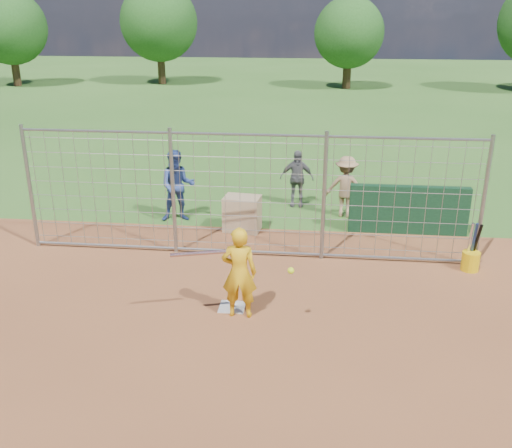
# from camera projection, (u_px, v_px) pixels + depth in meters

# --- Properties ---
(ground) EXTENTS (100.00, 100.00, 0.00)m
(ground) POSITION_uv_depth(u_px,v_px,m) (234.00, 302.00, 9.84)
(ground) COLOR #2D591E
(ground) RESTS_ON ground
(infield_dirt) EXTENTS (18.00, 18.00, 0.00)m
(infield_dirt) POSITION_uv_depth(u_px,v_px,m) (199.00, 418.00, 7.05)
(infield_dirt) COLOR brown
(infield_dirt) RESTS_ON ground
(home_plate) EXTENTS (0.43, 0.43, 0.02)m
(home_plate) POSITION_uv_depth(u_px,v_px,m) (232.00, 307.00, 9.65)
(home_plate) COLOR silver
(home_plate) RESTS_ON ground
(dugout_wall) EXTENTS (2.60, 0.20, 1.10)m
(dugout_wall) POSITION_uv_depth(u_px,v_px,m) (408.00, 210.00, 12.64)
(dugout_wall) COLOR #11381E
(dugout_wall) RESTS_ON ground
(batter) EXTENTS (0.58, 0.39, 1.56)m
(batter) POSITION_uv_depth(u_px,v_px,m) (239.00, 273.00, 9.13)
(batter) COLOR gold
(batter) RESTS_ON ground
(bystander_a) EXTENTS (0.95, 0.82, 1.71)m
(bystander_a) POSITION_uv_depth(u_px,v_px,m) (178.00, 186.00, 13.30)
(bystander_a) COLOR navy
(bystander_a) RESTS_ON ground
(bystander_b) EXTENTS (0.85, 0.36, 1.45)m
(bystander_b) POSITION_uv_depth(u_px,v_px,m) (297.00, 178.00, 14.36)
(bystander_b) COLOR #545459
(bystander_b) RESTS_ON ground
(bystander_c) EXTENTS (1.02, 0.67, 1.49)m
(bystander_c) POSITION_uv_depth(u_px,v_px,m) (346.00, 187.00, 13.61)
(bystander_c) COLOR #91704F
(bystander_c) RESTS_ON ground
(equipment_bin) EXTENTS (0.86, 0.64, 0.80)m
(equipment_bin) POSITION_uv_depth(u_px,v_px,m) (242.00, 214.00, 12.85)
(equipment_bin) COLOR tan
(equipment_bin) RESTS_ON ground
(equipment_in_play) EXTENTS (1.91, 0.30, 0.31)m
(equipment_in_play) POSITION_uv_depth(u_px,v_px,m) (220.00, 257.00, 8.75)
(equipment_in_play) COLOR silver
(equipment_in_play) RESTS_ON ground
(bucket_with_bats) EXTENTS (0.34, 0.36, 0.97)m
(bucket_with_bats) POSITION_uv_depth(u_px,v_px,m) (471.00, 258.00, 10.94)
(bucket_with_bats) COLOR #DFB30B
(bucket_with_bats) RESTS_ON ground
(backstop_fence) EXTENTS (9.08, 0.08, 2.60)m
(backstop_fence) POSITION_uv_depth(u_px,v_px,m) (247.00, 197.00, 11.24)
(backstop_fence) COLOR gray
(backstop_fence) RESTS_ON ground
(tree_line) EXTENTS (44.66, 6.72, 6.48)m
(tree_line) POSITION_uv_depth(u_px,v_px,m) (352.00, 25.00, 34.32)
(tree_line) COLOR #3F2B19
(tree_line) RESTS_ON ground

